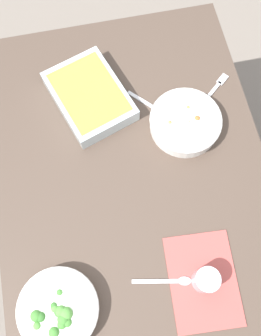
{
  "coord_description": "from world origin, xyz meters",
  "views": [
    {
      "loc": [
        -0.4,
        0.08,
        1.92
      ],
      "look_at": [
        0.0,
        0.0,
        0.74
      ],
      "focal_mm": 40.52,
      "sensor_mm": 36.0,
      "label": 1
    }
  ],
  "objects_px": {
    "stew_bowl": "(185,122)",
    "broccoli_bowl": "(58,310)",
    "spoon_by_stew": "(155,108)",
    "fork_on_table": "(214,89)",
    "drink_cup": "(205,280)",
    "spoon_spare": "(170,281)",
    "spoon_by_broccoli": "(67,295)",
    "baking_dish": "(90,96)"
  },
  "relations": [
    {
      "from": "stew_bowl",
      "to": "broccoli_bowl",
      "type": "height_order",
      "value": "broccoli_bowl"
    },
    {
      "from": "spoon_by_stew",
      "to": "spoon_by_broccoli",
      "type": "xyz_separation_m",
      "value": [
        -0.55,
        0.39,
        0.0
      ]
    },
    {
      "from": "baking_dish",
      "to": "spoon_spare",
      "type": "bearing_deg",
      "value": -168.54
    },
    {
      "from": "stew_bowl",
      "to": "fork_on_table",
      "type": "xyz_separation_m",
      "value": [
        0.12,
        -0.14,
        -0.03
      ]
    },
    {
      "from": "drink_cup",
      "to": "broccoli_bowl",
      "type": "bearing_deg",
      "value": 89.12
    },
    {
      "from": "drink_cup",
      "to": "spoon_by_broccoli",
      "type": "height_order",
      "value": "drink_cup"
    },
    {
      "from": "broccoli_bowl",
      "to": "baking_dish",
      "type": "relative_size",
      "value": 0.66
    },
    {
      "from": "broccoli_bowl",
      "to": "drink_cup",
      "type": "relative_size",
      "value": 2.76
    },
    {
      "from": "stew_bowl",
      "to": "spoon_spare",
      "type": "distance_m",
      "value": 0.51
    },
    {
      "from": "spoon_by_broccoli",
      "to": "fork_on_table",
      "type": "height_order",
      "value": "spoon_by_broccoli"
    },
    {
      "from": "drink_cup",
      "to": "spoon_spare",
      "type": "xyz_separation_m",
      "value": [
        0.02,
        0.1,
        -0.03
      ]
    },
    {
      "from": "stew_bowl",
      "to": "spoon_spare",
      "type": "relative_size",
      "value": 1.37
    },
    {
      "from": "stew_bowl",
      "to": "fork_on_table",
      "type": "relative_size",
      "value": 1.64
    },
    {
      "from": "baking_dish",
      "to": "spoon_by_stew",
      "type": "xyz_separation_m",
      "value": [
        -0.08,
        -0.21,
        -0.03
      ]
    },
    {
      "from": "drink_cup",
      "to": "spoon_by_stew",
      "type": "distance_m",
      "value": 0.59
    },
    {
      "from": "fork_on_table",
      "to": "stew_bowl",
      "type": "bearing_deg",
      "value": 129.96
    },
    {
      "from": "stew_bowl",
      "to": "baking_dish",
      "type": "xyz_separation_m",
      "value": [
        0.16,
        0.3,
        0.0
      ]
    },
    {
      "from": "baking_dish",
      "to": "fork_on_table",
      "type": "distance_m",
      "value": 0.44
    },
    {
      "from": "stew_bowl",
      "to": "spoon_spare",
      "type": "bearing_deg",
      "value": 161.15
    },
    {
      "from": "fork_on_table",
      "to": "broccoli_bowl",
      "type": "bearing_deg",
      "value": 133.9
    },
    {
      "from": "broccoli_bowl",
      "to": "spoon_spare",
      "type": "xyz_separation_m",
      "value": [
        0.01,
        -0.33,
        -0.03
      ]
    },
    {
      "from": "stew_bowl",
      "to": "drink_cup",
      "type": "height_order",
      "value": "drink_cup"
    },
    {
      "from": "spoon_by_broccoli",
      "to": "fork_on_table",
      "type": "bearing_deg",
      "value": -46.68
    },
    {
      "from": "spoon_spare",
      "to": "drink_cup",
      "type": "bearing_deg",
      "value": -101.0
    },
    {
      "from": "stew_bowl",
      "to": "baking_dish",
      "type": "relative_size",
      "value": 0.68
    },
    {
      "from": "drink_cup",
      "to": "spoon_by_stew",
      "type": "xyz_separation_m",
      "value": [
        0.59,
        0.01,
        -0.03
      ]
    },
    {
      "from": "stew_bowl",
      "to": "spoon_spare",
      "type": "xyz_separation_m",
      "value": [
        -0.48,
        0.17,
        -0.03
      ]
    },
    {
      "from": "broccoli_bowl",
      "to": "fork_on_table",
      "type": "xyz_separation_m",
      "value": [
        0.61,
        -0.64,
        -0.03
      ]
    },
    {
      "from": "stew_bowl",
      "to": "broccoli_bowl",
      "type": "distance_m",
      "value": 0.7
    },
    {
      "from": "stew_bowl",
      "to": "baking_dish",
      "type": "distance_m",
      "value": 0.34
    },
    {
      "from": "broccoli_bowl",
      "to": "spoon_spare",
      "type": "relative_size",
      "value": 1.34
    },
    {
      "from": "broccoli_bowl",
      "to": "spoon_by_broccoli",
      "type": "distance_m",
      "value": 0.05
    },
    {
      "from": "baking_dish",
      "to": "spoon_by_stew",
      "type": "height_order",
      "value": "baking_dish"
    },
    {
      "from": "spoon_spare",
      "to": "fork_on_table",
      "type": "relative_size",
      "value": 1.19
    },
    {
      "from": "drink_cup",
      "to": "spoon_by_stew",
      "type": "bearing_deg",
      "value": 1.25
    },
    {
      "from": "baking_dish",
      "to": "spoon_spare",
      "type": "xyz_separation_m",
      "value": [
        -0.65,
        -0.13,
        -0.03
      ]
    },
    {
      "from": "spoon_by_stew",
      "to": "fork_on_table",
      "type": "height_order",
      "value": "spoon_by_stew"
    },
    {
      "from": "broccoli_bowl",
      "to": "baking_dish",
      "type": "height_order",
      "value": "broccoli_bowl"
    },
    {
      "from": "spoon_by_broccoli",
      "to": "stew_bowl",
      "type": "bearing_deg",
      "value": -45.75
    },
    {
      "from": "baking_dish",
      "to": "broccoli_bowl",
      "type": "bearing_deg",
      "value": 163.0
    },
    {
      "from": "stew_bowl",
      "to": "spoon_by_stew",
      "type": "relative_size",
      "value": 1.73
    },
    {
      "from": "spoon_spare",
      "to": "broccoli_bowl",
      "type": "bearing_deg",
      "value": 92.07
    }
  ]
}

